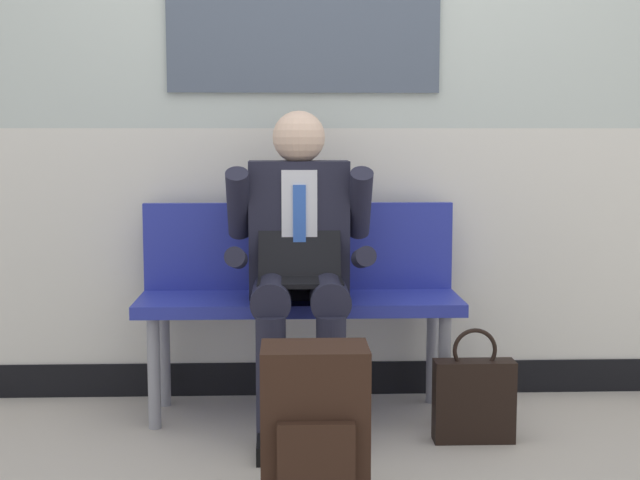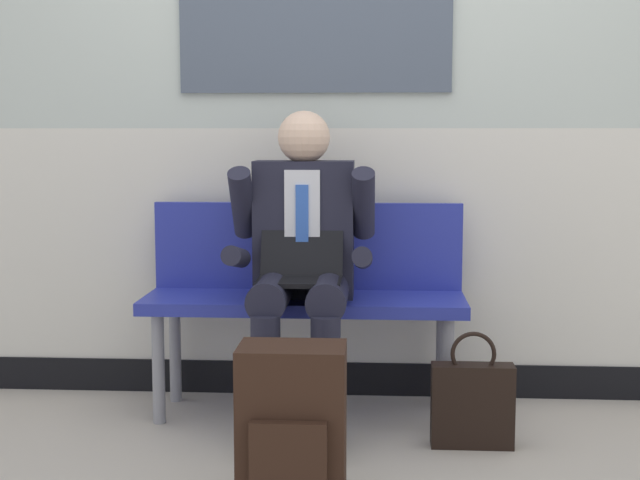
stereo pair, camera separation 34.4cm
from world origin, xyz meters
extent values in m
plane|color=#B2A899|center=(0.00, 0.00, 0.00)|extent=(18.00, 18.00, 0.00)
cube|color=silver|center=(0.00, 0.60, 0.66)|extent=(5.13, 0.12, 1.03)
cube|color=black|center=(0.00, 0.60, 0.07)|extent=(5.13, 0.14, 0.15)
cube|color=#28339E|center=(-0.15, 0.25, 0.47)|extent=(1.30, 0.42, 0.05)
cube|color=#28339E|center=(-0.15, 0.43, 0.68)|extent=(1.30, 0.04, 0.37)
cylinder|color=gray|center=(-0.73, 0.10, 0.22)|extent=(0.05, 0.05, 0.44)
cylinder|color=gray|center=(-0.73, 0.40, 0.22)|extent=(0.05, 0.05, 0.44)
cylinder|color=gray|center=(0.42, 0.10, 0.22)|extent=(0.05, 0.05, 0.44)
cylinder|color=gray|center=(0.42, 0.40, 0.22)|extent=(0.05, 0.05, 0.44)
cylinder|color=#1E1E2D|center=(-0.26, 0.04, 0.54)|extent=(0.15, 0.40, 0.15)
cylinder|color=#1E1E2D|center=(-0.26, -0.15, 0.25)|extent=(0.11, 0.11, 0.49)
cube|color=black|center=(-0.26, -0.21, 0.04)|extent=(0.10, 0.26, 0.07)
cylinder|color=#1E1E2D|center=(-0.04, 0.04, 0.54)|extent=(0.15, 0.40, 0.15)
cylinder|color=#1E1E2D|center=(-0.04, -0.15, 0.25)|extent=(0.11, 0.11, 0.49)
cube|color=black|center=(-0.04, -0.21, 0.04)|extent=(0.10, 0.26, 0.07)
cube|color=#1E1E2D|center=(-0.15, 0.25, 0.77)|extent=(0.40, 0.18, 0.55)
cube|color=silver|center=(-0.15, 0.16, 0.82)|extent=(0.14, 0.01, 0.38)
cube|color=blue|center=(-0.15, 0.15, 0.79)|extent=(0.05, 0.01, 0.33)
sphere|color=beige|center=(-0.15, 0.25, 1.14)|extent=(0.21, 0.21, 0.21)
cylinder|color=#1E1E2D|center=(-0.39, 0.18, 0.88)|extent=(0.09, 0.25, 0.30)
cylinder|color=#1E1E2D|center=(-0.39, 0.01, 0.69)|extent=(0.08, 0.27, 0.12)
cylinder|color=#1E1E2D|center=(0.09, 0.18, 0.88)|extent=(0.09, 0.25, 0.30)
cylinder|color=#1E1E2D|center=(0.09, 0.01, 0.69)|extent=(0.08, 0.27, 0.12)
cube|color=black|center=(-0.15, 0.01, 0.59)|extent=(0.32, 0.22, 0.02)
cube|color=black|center=(-0.15, 0.14, 0.70)|extent=(0.32, 0.08, 0.21)
cube|color=#331E14|center=(-0.12, -0.65, 0.25)|extent=(0.33, 0.22, 0.51)
cube|color=#331E14|center=(-0.12, -0.77, 0.18)|extent=(0.23, 0.04, 0.25)
cube|color=black|center=(0.50, -0.09, 0.16)|extent=(0.30, 0.10, 0.31)
torus|color=black|center=(0.50, -0.09, 0.35)|extent=(0.17, 0.02, 0.17)
camera|label=1|loc=(-0.20, -3.36, 1.16)|focal=50.71mm
camera|label=2|loc=(0.14, -3.36, 1.16)|focal=50.71mm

